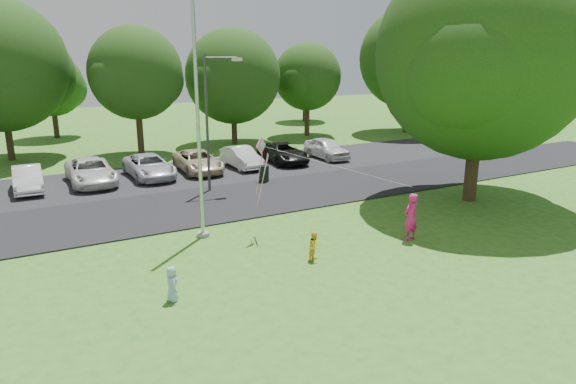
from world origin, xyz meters
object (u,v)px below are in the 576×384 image
woman (411,217)px  big_tree (482,59)px  trash_can (264,174)px  flagpole (198,129)px  street_lamp (212,111)px  child_yellow (315,246)px  kite (264,157)px  child_blue (172,284)px

woman → big_tree: bearing=-167.1°
trash_can → flagpole: bearing=-131.7°
street_lamp → woman: (3.89, -10.37, -3.20)m
trash_can → woman: size_ratio=0.51×
woman → child_yellow: bearing=-11.6°
trash_can → big_tree: bearing=-48.8°
street_lamp → woman: size_ratio=3.75×
kite → street_lamp: bearing=53.3°
big_tree → kite: bearing=177.8°
street_lamp → child_blue: street_lamp is taller
child_yellow → child_blue: size_ratio=0.96×
child_yellow → kite: (-0.37, 3.07, 2.59)m
woman → child_blue: bearing=-7.4°
flagpole → child_blue: (-2.61, -4.72, -3.64)m
flagpole → woman: size_ratio=5.48×
big_tree → child_yellow: size_ratio=11.55×
trash_can → child_yellow: size_ratio=0.92×
child_blue → big_tree: bearing=-77.6°
flagpole → child_blue: size_ratio=9.47×
street_lamp → big_tree: size_ratio=0.58×
big_tree → flagpole: bearing=173.7°
child_yellow → kite: bearing=65.9°
flagpole → big_tree: bearing=-6.3°
woman → trash_can: bearing=-96.2°
trash_can → child_yellow: bearing=-107.4°
woman → kite: size_ratio=0.37×
flagpole → street_lamp: flagpole is taller
flagpole → trash_can: flagpole is taller
kite → flagpole: bearing=123.6°
child_yellow → street_lamp: bearing=57.2°
trash_can → child_blue: 14.19m
flagpole → child_yellow: (2.55, -4.10, -3.66)m
flagpole → child_yellow: flagpole is taller
street_lamp → trash_can: bearing=18.8°
flagpole → woman: flagpole is taller
child_yellow → big_tree: bearing=-16.7°
street_lamp → kite: (-0.70, -7.24, -1.01)m
woman → child_blue: woman is taller
woman → child_yellow: (-4.22, 0.06, -0.41)m
woman → kite: bearing=-45.1°
big_tree → child_blue: 17.04m
child_yellow → kite: 4.03m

